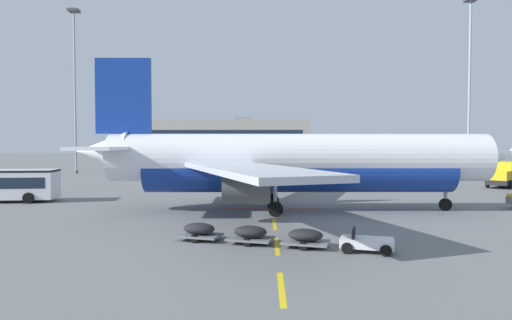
# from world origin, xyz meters

# --- Properties ---
(ground) EXTENTS (400.00, 400.00, 0.00)m
(ground) POSITION_xyz_m (40.00, 40.00, 0.00)
(ground) COLOR slate
(apron_paint_markings) EXTENTS (8.00, 98.39, 0.01)m
(apron_paint_markings) POSITION_xyz_m (18.00, 38.17, 0.00)
(apron_paint_markings) COLOR yellow
(apron_paint_markings) RESTS_ON ground
(airliner_foreground) EXTENTS (34.74, 34.62, 12.20)m
(airliner_foreground) POSITION_xyz_m (19.46, 21.13, 3.95)
(airliner_foreground) COLOR white
(airliner_foreground) RESTS_ON ground
(fuel_service_truck) EXTENTS (6.41, 6.85, 3.14)m
(fuel_service_truck) POSITION_xyz_m (47.26, 41.34, 1.65)
(fuel_service_truck) COLOR black
(fuel_service_truck) RESTS_ON ground
(baggage_train) EXTENTS (11.57, 4.53, 1.14)m
(baggage_train) POSITION_xyz_m (18.05, 8.93, 0.53)
(baggage_train) COLOR silver
(baggage_train) RESTS_ON ground
(apron_light_mast_near) EXTENTS (1.80, 1.80, 29.84)m
(apron_light_mast_near) POSITION_xyz_m (-17.44, 65.49, 18.16)
(apron_light_mast_near) COLOR slate
(apron_light_mast_near) RESTS_ON ground
(apron_light_mast_far) EXTENTS (1.80, 1.80, 28.37)m
(apron_light_mast_far) POSITION_xyz_m (49.65, 56.32, 17.37)
(apron_light_mast_far) COLOR slate
(apron_light_mast_far) RESTS_ON ground
(terminal_satellite) EXTENTS (73.71, 24.61, 16.16)m
(terminal_satellite) POSITION_xyz_m (-2.84, 160.88, 7.30)
(terminal_satellite) COLOR #9E998E
(terminal_satellite) RESTS_ON ground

